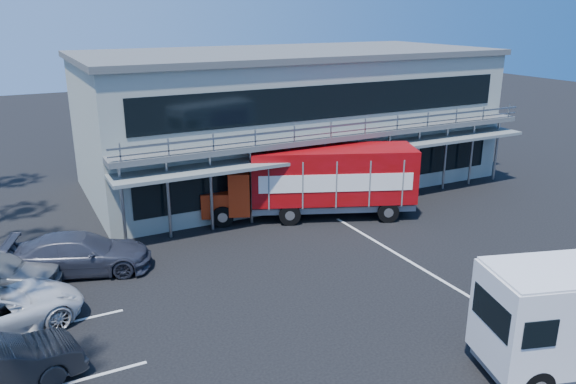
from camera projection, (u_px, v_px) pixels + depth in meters
name	position (u px, v px, depth m)	size (l,w,h in m)	color
ground	(414.00, 304.00, 18.74)	(120.00, 120.00, 0.00)	black
building	(289.00, 117.00, 31.56)	(22.40, 12.00, 7.30)	gray
red_truck	(318.00, 179.00, 26.18)	(9.97, 5.85, 3.32)	#A7280D
parked_car_d	(80.00, 253.00, 20.81)	(2.08, 5.11, 1.48)	#303341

